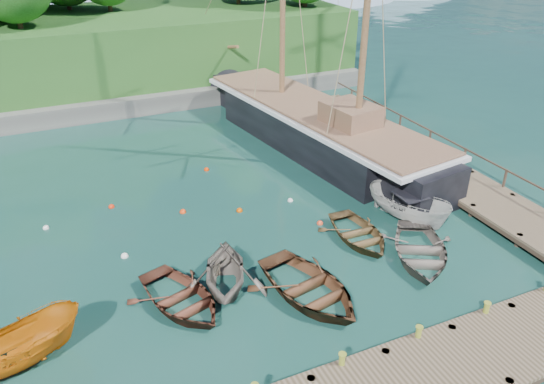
{
  "coord_description": "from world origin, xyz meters",
  "views": [
    {
      "loc": [
        -8.07,
        -15.41,
        13.44
      ],
      "look_at": [
        0.67,
        4.04,
        2.0
      ],
      "focal_mm": 35.0,
      "sensor_mm": 36.0,
      "label": 1
    }
  ],
  "objects_px": {
    "rowboat_3": "(419,258)",
    "motorboat_orange": "(19,368)",
    "rowboat_2": "(309,296)",
    "rowboat_0": "(181,305)",
    "rowboat_1": "(226,288)",
    "rowboat_4": "(358,239)",
    "schooner": "(316,130)",
    "cabin_boat_white": "(406,220)"
  },
  "relations": [
    {
      "from": "rowboat_3",
      "to": "motorboat_orange",
      "type": "relative_size",
      "value": 1.03
    },
    {
      "from": "motorboat_orange",
      "to": "rowboat_2",
      "type": "bearing_deg",
      "value": -107.96
    },
    {
      "from": "rowboat_0",
      "to": "rowboat_1",
      "type": "xyz_separation_m",
      "value": [
        1.9,
        0.28,
        0.0
      ]
    },
    {
      "from": "rowboat_0",
      "to": "rowboat_4",
      "type": "distance_m",
      "value": 8.75
    },
    {
      "from": "rowboat_2",
      "to": "rowboat_3",
      "type": "xyz_separation_m",
      "value": [
        5.58,
        0.34,
        0.0
      ]
    },
    {
      "from": "rowboat_1",
      "to": "motorboat_orange",
      "type": "bearing_deg",
      "value": -151.5
    },
    {
      "from": "rowboat_0",
      "to": "schooner",
      "type": "bearing_deg",
      "value": 26.3
    },
    {
      "from": "rowboat_3",
      "to": "motorboat_orange",
      "type": "height_order",
      "value": "motorboat_orange"
    },
    {
      "from": "rowboat_2",
      "to": "motorboat_orange",
      "type": "distance_m",
      "value": 10.51
    },
    {
      "from": "rowboat_3",
      "to": "rowboat_0",
      "type": "bearing_deg",
      "value": -157.41
    },
    {
      "from": "motorboat_orange",
      "to": "cabin_boat_white",
      "type": "bearing_deg",
      "value": -96.11
    },
    {
      "from": "rowboat_1",
      "to": "cabin_boat_white",
      "type": "xyz_separation_m",
      "value": [
        9.85,
        1.35,
        0.0
      ]
    },
    {
      "from": "rowboat_2",
      "to": "schooner",
      "type": "distance_m",
      "value": 14.95
    },
    {
      "from": "rowboat_0",
      "to": "rowboat_4",
      "type": "xyz_separation_m",
      "value": [
        8.68,
        1.15,
        0.0
      ]
    },
    {
      "from": "rowboat_2",
      "to": "cabin_boat_white",
      "type": "distance_m",
      "value": 7.72
    },
    {
      "from": "rowboat_3",
      "to": "schooner",
      "type": "distance_m",
      "value": 12.83
    },
    {
      "from": "rowboat_1",
      "to": "motorboat_orange",
      "type": "distance_m",
      "value": 7.76
    },
    {
      "from": "rowboat_4",
      "to": "rowboat_3",
      "type": "bearing_deg",
      "value": -53.04
    },
    {
      "from": "rowboat_0",
      "to": "rowboat_3",
      "type": "bearing_deg",
      "value": -24.05
    },
    {
      "from": "rowboat_0",
      "to": "rowboat_2",
      "type": "height_order",
      "value": "rowboat_2"
    },
    {
      "from": "rowboat_2",
      "to": "motorboat_orange",
      "type": "bearing_deg",
      "value": 164.11
    },
    {
      "from": "rowboat_3",
      "to": "cabin_boat_white",
      "type": "relative_size",
      "value": 1.06
    },
    {
      "from": "cabin_boat_white",
      "to": "schooner",
      "type": "distance_m",
      "value": 9.91
    },
    {
      "from": "rowboat_3",
      "to": "cabin_boat_white",
      "type": "distance_m",
      "value": 3.18
    },
    {
      "from": "rowboat_2",
      "to": "motorboat_orange",
      "type": "relative_size",
      "value": 1.11
    },
    {
      "from": "schooner",
      "to": "rowboat_2",
      "type": "bearing_deg",
      "value": -127.78
    },
    {
      "from": "rowboat_0",
      "to": "motorboat_orange",
      "type": "distance_m",
      "value": 5.83
    },
    {
      "from": "rowboat_0",
      "to": "cabin_boat_white",
      "type": "relative_size",
      "value": 0.98
    },
    {
      "from": "rowboat_2",
      "to": "cabin_boat_white",
      "type": "xyz_separation_m",
      "value": [
        7.04,
        3.17,
        0.0
      ]
    },
    {
      "from": "cabin_boat_white",
      "to": "schooner",
      "type": "xyz_separation_m",
      "value": [
        0.24,
        9.84,
        1.1
      ]
    },
    {
      "from": "motorboat_orange",
      "to": "schooner",
      "type": "distance_m",
      "value": 21.64
    },
    {
      "from": "rowboat_1",
      "to": "rowboat_3",
      "type": "xyz_separation_m",
      "value": [
        8.39,
        -1.48,
        0.0
      ]
    },
    {
      "from": "rowboat_4",
      "to": "cabin_boat_white",
      "type": "bearing_deg",
      "value": 11.31
    },
    {
      "from": "rowboat_1",
      "to": "rowboat_4",
      "type": "bearing_deg",
      "value": 27.59
    },
    {
      "from": "rowboat_1",
      "to": "rowboat_4",
      "type": "distance_m",
      "value": 6.83
    },
    {
      "from": "rowboat_1",
      "to": "motorboat_orange",
      "type": "height_order",
      "value": "rowboat_1"
    },
    {
      "from": "motorboat_orange",
      "to": "rowboat_3",
      "type": "bearing_deg",
      "value": -105.42
    },
    {
      "from": "motorboat_orange",
      "to": "cabin_boat_white",
      "type": "distance_m",
      "value": 17.7
    },
    {
      "from": "cabin_boat_white",
      "to": "rowboat_2",
      "type": "bearing_deg",
      "value": -175.34
    },
    {
      "from": "cabin_boat_white",
      "to": "schooner",
      "type": "height_order",
      "value": "schooner"
    },
    {
      "from": "rowboat_3",
      "to": "rowboat_4",
      "type": "distance_m",
      "value": 2.85
    },
    {
      "from": "rowboat_0",
      "to": "motorboat_orange",
      "type": "xyz_separation_m",
      "value": [
        -5.77,
        -0.82,
        0.0
      ]
    }
  ]
}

